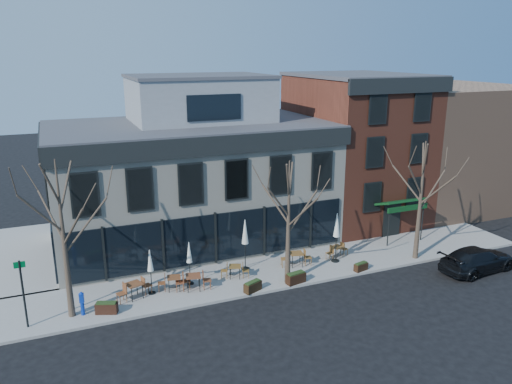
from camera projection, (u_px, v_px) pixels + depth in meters
name	position (u px, v px, depth m)	size (l,w,h in m)	color
ground	(216.00, 266.00, 30.70)	(120.00, 120.00, 0.00)	black
sidewalk_front	(278.00, 270.00, 29.97)	(33.50, 4.70, 0.15)	gray
sidewalk_side	(19.00, 257.00, 31.88)	(4.50, 12.00, 0.15)	gray
corner_building	(192.00, 174.00, 33.95)	(18.39, 10.39, 11.10)	beige
red_brick_building	(355.00, 147.00, 38.37)	(8.20, 11.78, 11.18)	brown
bg_building	(446.00, 144.00, 43.13)	(12.00, 12.00, 10.00)	#8C664C
tree_corner	(64.00, 238.00, 23.58)	(3.93, 3.98, 7.92)	#382B21
tree_mid	(289.00, 221.00, 27.30)	(3.50, 3.55, 7.04)	#382B21
tree_right	(421.00, 199.00, 30.55)	(3.72, 3.77, 7.48)	#382B21
sign_pole	(23.00, 290.00, 23.17)	(0.50, 0.10, 3.40)	black
parked_sedan	(478.00, 260.00, 29.86)	(2.08, 5.11, 1.48)	black
call_box	(82.00, 303.00, 24.59)	(0.25, 0.25, 1.27)	#0D33AD
cafe_set_0	(134.00, 289.00, 26.29)	(2.02, 1.08, 1.04)	brown
cafe_set_1	(174.00, 282.00, 27.23)	(1.84, 0.85, 0.94)	brown
cafe_set_2	(193.00, 281.00, 27.22)	(2.03, 0.94, 1.04)	brown
cafe_set_3	(235.00, 270.00, 28.72)	(1.71, 1.02, 0.89)	brown
cafe_set_4	(296.00, 258.00, 30.30)	(1.98, 0.93, 1.01)	brown
cafe_set_5	(337.00, 251.00, 31.53)	(1.74, 0.80, 0.89)	brown
umbrella_0	(150.00, 263.00, 26.47)	(0.41, 0.41, 2.53)	black
umbrella_1	(189.00, 255.00, 27.58)	(0.40, 0.40, 2.51)	black
umbrella_2	(245.00, 234.00, 29.35)	(0.50, 0.50, 3.14)	black
umbrella_4	(337.00, 228.00, 30.45)	(0.50, 0.50, 3.15)	black
planter_0	(107.00, 308.00, 24.86)	(1.15, 0.78, 0.60)	black
planter_1	(253.00, 286.00, 27.13)	(1.12, 0.79, 0.58)	black
planter_2	(296.00, 278.00, 28.09)	(1.21, 0.66, 0.64)	black
planter_3	(361.00, 267.00, 29.70)	(0.95, 0.55, 0.50)	black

